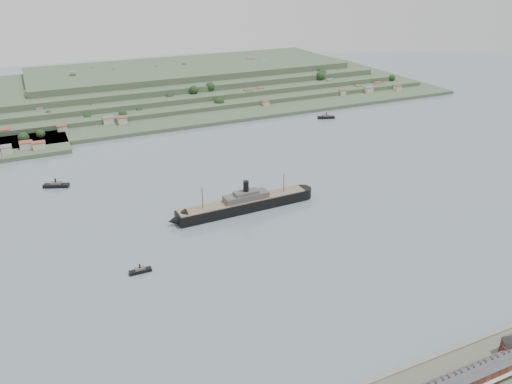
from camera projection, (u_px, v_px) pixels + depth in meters
name	position (u px, v px, depth m)	size (l,w,h in m)	color
ground	(291.00, 219.00, 353.68)	(1400.00, 1400.00, 0.00)	slate
terrace_row	(462.00, 380.00, 208.69)	(55.60, 9.80, 11.07)	#461F19
far_peninsula	(172.00, 85.00, 682.90)	(760.00, 309.00, 30.00)	#32432C
steamship	(240.00, 205.00, 363.15)	(114.31, 16.30, 27.42)	black
tugboat	(140.00, 271.00, 292.32)	(13.13, 3.63, 5.89)	black
ferry_west	(56.00, 185.00, 403.11)	(20.76, 12.62, 7.55)	black
ferry_east	(326.00, 117.00, 579.42)	(20.40, 11.25, 7.38)	black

